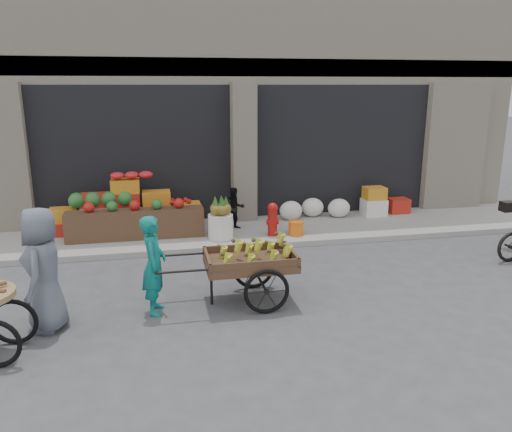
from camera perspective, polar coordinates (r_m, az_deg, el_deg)
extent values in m
plane|color=#424244|center=(7.38, 5.79, -11.18)|extent=(80.00, 80.00, 0.00)
cube|color=gray|center=(11.07, -0.54, -1.80)|extent=(18.00, 2.20, 0.12)
cube|color=beige|center=(14.66, -3.82, 15.85)|extent=(14.00, 6.00, 7.00)
cube|color=gray|center=(11.85, -1.81, 16.61)|extent=(14.00, 0.30, 0.40)
cube|color=black|center=(12.42, -13.69, 7.19)|extent=(4.40, 1.60, 3.10)
cube|color=black|center=(13.21, 8.49, 7.89)|extent=(4.40, 1.60, 3.10)
cube|color=beige|center=(11.75, -1.57, 7.19)|extent=(0.55, 0.80, 3.22)
cube|color=brown|center=(10.65, -13.57, -0.89)|extent=(2.80, 0.45, 0.60)
sphere|color=#1E5923|center=(11.07, -17.26, 1.80)|extent=(0.34, 0.34, 0.34)
cylinder|color=silver|center=(10.40, -4.07, -1.17)|extent=(0.52, 0.52, 0.50)
cylinder|color=#A5140F|center=(10.54, 1.90, -0.75)|extent=(0.20, 0.20, 0.56)
sphere|color=#A5140F|center=(10.45, 1.92, 0.94)|extent=(0.22, 0.22, 0.22)
cylinder|color=orange|center=(10.65, 4.58, -1.35)|extent=(0.32, 0.32, 0.30)
ellipsoid|color=silver|center=(11.98, 6.78, 0.76)|extent=(1.70, 0.60, 0.44)
imported|color=black|center=(10.97, -2.44, 0.87)|extent=(0.51, 0.43, 0.93)
cube|color=brown|center=(7.55, -0.68, -5.39)|extent=(1.35, 0.88, 0.12)
torus|color=black|center=(7.25, 1.22, -8.65)|extent=(0.68, 0.06, 0.68)
torus|color=black|center=(8.12, -0.27, -6.02)|extent=(0.68, 0.06, 0.68)
cylinder|color=black|center=(7.60, -5.11, -8.07)|extent=(0.04, 0.04, 0.56)
imported|color=#0E726B|center=(7.30, -11.59, -5.50)|extent=(0.40, 0.56, 1.45)
torus|color=black|center=(7.16, -25.97, -10.82)|extent=(0.62, 0.14, 0.62)
imported|color=slate|center=(7.22, -23.13, -5.66)|extent=(0.62, 0.88, 1.70)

